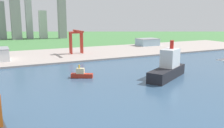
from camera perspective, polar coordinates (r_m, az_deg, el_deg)
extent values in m
plane|color=#488144|center=(212.67, -6.67, -5.91)|extent=(2400.00, 2400.00, 0.00)
cube|color=#385675|center=(160.46, 0.63, -11.59)|extent=(840.00, 360.00, 0.15)
cube|color=#AA9C95|center=(392.73, -15.95, 1.79)|extent=(840.00, 140.00, 2.50)
cube|color=black|center=(253.12, 12.70, -2.07)|extent=(61.58, 44.57, 10.61)
cube|color=silver|center=(256.66, 13.42, 1.39)|extent=(25.99, 22.73, 18.45)
cylinder|color=red|center=(257.67, 13.80, 4.44)|extent=(3.85, 3.85, 8.49)
cube|color=#B22D1E|center=(251.55, -7.02, -2.70)|extent=(22.28, 16.13, 4.27)
cube|color=beige|center=(250.72, -7.41, -1.61)|extent=(9.45, 8.35, 5.53)
cylinder|color=yellow|center=(249.99, -7.69, -0.60)|extent=(1.46, 1.46, 3.42)
cube|color=#B72D23|center=(392.21, -9.46, 4.64)|extent=(2.20, 2.20, 32.53)
cube|color=#B72D23|center=(397.76, -6.93, 4.80)|extent=(2.20, 2.20, 32.53)
cube|color=#B72D23|center=(399.84, -9.79, 4.75)|extent=(2.20, 2.20, 32.53)
cube|color=#B72D23|center=(405.29, -7.31, 4.91)|extent=(2.20, 2.20, 32.53)
cube|color=#B72D23|center=(397.15, -8.44, 7.31)|extent=(20.68, 10.00, 2.80)
cube|color=#B72D23|center=(386.01, -7.93, 7.63)|extent=(2.60, 46.18, 2.60)
cube|color=#99BCD1|center=(511.18, 8.27, 5.06)|extent=(40.95, 31.46, 13.15)
cube|color=gray|center=(510.48, 8.30, 5.86)|extent=(41.77, 32.09, 1.20)
cube|color=gray|center=(727.74, -24.32, 9.25)|extent=(17.80, 14.52, 100.97)
cube|color=gray|center=(712.40, -21.65, 10.96)|extent=(24.90, 27.03, 139.06)
cube|color=#9D9DA4|center=(731.39, -18.85, 9.95)|extent=(15.81, 24.91, 109.09)
cube|color=#B3B7B4|center=(722.79, -15.84, 8.86)|extent=(20.64, 17.49, 77.38)
cube|color=gray|center=(713.20, -11.64, 11.14)|extent=(20.19, 20.83, 130.02)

